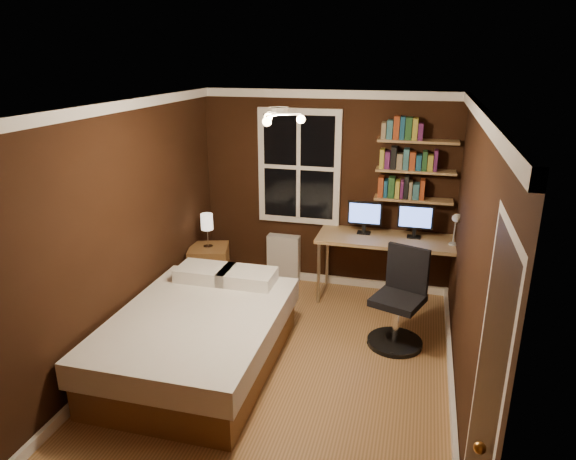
% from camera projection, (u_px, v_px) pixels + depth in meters
% --- Properties ---
extents(floor, '(4.20, 4.20, 0.00)m').
position_uv_depth(floor, '(283.00, 368.00, 4.99)').
color(floor, brown).
rests_on(floor, ground).
extents(wall_back, '(3.20, 0.04, 2.50)m').
position_uv_depth(wall_back, '(326.00, 191.00, 6.51)').
color(wall_back, black).
rests_on(wall_back, ground).
extents(wall_left, '(0.04, 4.20, 2.50)m').
position_uv_depth(wall_left, '(124.00, 233.00, 4.98)').
color(wall_left, black).
rests_on(wall_left, ground).
extents(wall_right, '(0.04, 4.20, 2.50)m').
position_uv_depth(wall_right, '(470.00, 266.00, 4.20)').
color(wall_right, black).
rests_on(wall_right, ground).
extents(ceiling, '(3.20, 4.20, 0.02)m').
position_uv_depth(ceiling, '(282.00, 105.00, 4.19)').
color(ceiling, white).
rests_on(ceiling, wall_back).
extents(window, '(1.06, 0.06, 1.46)m').
position_uv_depth(window, '(299.00, 167.00, 6.47)').
color(window, white).
rests_on(window, wall_back).
extents(door, '(0.03, 0.82, 2.05)m').
position_uv_depth(door, '(483.00, 408.00, 2.86)').
color(door, black).
rests_on(door, ground).
extents(door_knob, '(0.06, 0.06, 0.06)m').
position_uv_depth(door_knob, '(480.00, 448.00, 2.60)').
color(door_knob, '#C48334').
rests_on(door_knob, door).
extents(ceiling_fixture, '(0.44, 0.44, 0.18)m').
position_uv_depth(ceiling_fixture, '(279.00, 119.00, 4.13)').
color(ceiling_fixture, beige).
rests_on(ceiling_fixture, ceiling).
extents(bookshelf_lower, '(0.92, 0.22, 0.03)m').
position_uv_depth(bookshelf_lower, '(413.00, 200.00, 6.14)').
color(bookshelf_lower, '#A88651').
rests_on(bookshelf_lower, wall_back).
extents(books_row_lower, '(0.54, 0.16, 0.23)m').
position_uv_depth(books_row_lower, '(414.00, 189.00, 6.10)').
color(books_row_lower, '#9C3D1C').
rests_on(books_row_lower, bookshelf_lower).
extents(bookshelf_middle, '(0.92, 0.22, 0.03)m').
position_uv_depth(bookshelf_middle, '(416.00, 171.00, 6.03)').
color(bookshelf_middle, '#A88651').
rests_on(bookshelf_middle, wall_back).
extents(books_row_middle, '(0.60, 0.16, 0.23)m').
position_uv_depth(books_row_middle, '(416.00, 160.00, 5.98)').
color(books_row_middle, navy).
rests_on(books_row_middle, bookshelf_middle).
extents(bookshelf_upper, '(0.92, 0.22, 0.03)m').
position_uv_depth(bookshelf_upper, '(418.00, 141.00, 5.91)').
color(bookshelf_upper, '#A88651').
rests_on(bookshelf_upper, wall_back).
extents(books_row_upper, '(0.42, 0.16, 0.23)m').
position_uv_depth(books_row_upper, '(419.00, 130.00, 5.87)').
color(books_row_upper, '#245427').
rests_on(books_row_upper, bookshelf_upper).
extents(bed, '(1.51, 2.09, 0.71)m').
position_uv_depth(bed, '(199.00, 337.00, 4.96)').
color(bed, brown).
rests_on(bed, ground).
extents(nightstand, '(0.59, 0.59, 0.60)m').
position_uv_depth(nightstand, '(209.00, 269.00, 6.56)').
color(nightstand, brown).
rests_on(nightstand, ground).
extents(bedside_lamp, '(0.15, 0.15, 0.43)m').
position_uv_depth(bedside_lamp, '(207.00, 231.00, 6.39)').
color(bedside_lamp, beige).
rests_on(bedside_lamp, nightstand).
extents(radiator, '(0.43, 0.15, 0.64)m').
position_uv_depth(radiator, '(284.00, 258.00, 6.84)').
color(radiator, beige).
rests_on(radiator, ground).
extents(desk, '(1.72, 0.65, 0.82)m').
position_uv_depth(desk, '(389.00, 243.00, 6.15)').
color(desk, '#A88651').
rests_on(desk, ground).
extents(monitor_left, '(0.41, 0.12, 0.40)m').
position_uv_depth(monitor_left, '(365.00, 218.00, 6.22)').
color(monitor_left, black).
rests_on(monitor_left, desk).
extents(monitor_right, '(0.41, 0.12, 0.40)m').
position_uv_depth(monitor_right, '(415.00, 222.00, 6.08)').
color(monitor_right, black).
rests_on(monitor_right, desk).
extents(desk_lamp, '(0.14, 0.32, 0.44)m').
position_uv_depth(desk_lamp, '(455.00, 229.00, 5.76)').
color(desk_lamp, silver).
rests_on(desk_lamp, desk).
extents(office_chair, '(0.60, 0.60, 1.04)m').
position_uv_depth(office_chair, '(399.00, 308.00, 5.32)').
color(office_chair, black).
rests_on(office_chair, ground).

